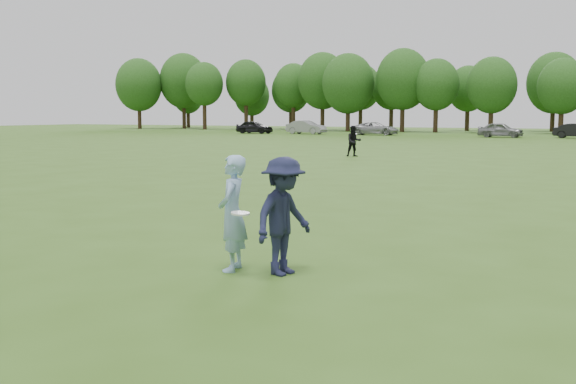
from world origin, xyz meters
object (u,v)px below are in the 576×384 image
object	(u,v)px
defender	(284,216)
car_c	(376,129)
car_b	(306,127)
car_e	(501,130)
player_far_a	(354,141)
car_a	(254,127)
thrower	(232,213)

from	to	relation	value
defender	car_c	distance (m)	63.58
car_b	car_e	world-z (taller)	car_b
player_far_a	car_a	size ratio (longest dim) A/B	0.38
player_far_a	car_b	world-z (taller)	player_far_a
thrower	car_a	world-z (taller)	thrower
thrower	car_c	xyz separation A→B (m)	(-18.91, 60.57, -0.18)
car_b	car_c	distance (m)	8.18
player_far_a	car_e	world-z (taller)	player_far_a
car_c	thrower	bearing A→B (deg)	-166.94
car_e	car_a	bearing A→B (deg)	91.41
car_a	car_c	world-z (taller)	car_a
car_b	thrower	bearing A→B (deg)	-149.42
car_b	defender	bearing A→B (deg)	-148.75
player_far_a	car_c	size ratio (longest dim) A/B	0.34
car_b	car_e	xyz separation A→B (m)	(21.37, -1.24, -0.03)
defender	car_a	xyz separation A→B (m)	(-34.05, 59.33, -0.12)
player_far_a	car_e	distance (m)	33.44
car_a	car_c	size ratio (longest dim) A/B	0.88
defender	car_a	size ratio (longest dim) A/B	0.40
player_far_a	car_e	xyz separation A→B (m)	(2.32, 33.36, -0.11)
thrower	car_b	bearing A→B (deg)	-172.58
car_a	player_far_a	bearing A→B (deg)	-140.46
player_far_a	car_b	distance (m)	39.51
car_a	car_c	distance (m)	14.38
player_far_a	car_c	world-z (taller)	player_far_a
defender	car_c	bearing A→B (deg)	29.81
car_a	defender	bearing A→B (deg)	-147.47
car_b	car_c	bearing A→B (deg)	-82.50
player_far_a	car_a	world-z (taller)	player_far_a
thrower	defender	bearing A→B (deg)	81.65
car_b	car_e	distance (m)	21.41
thrower	car_c	size ratio (longest dim) A/B	0.35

